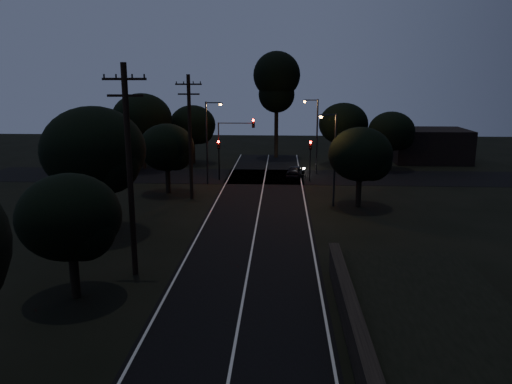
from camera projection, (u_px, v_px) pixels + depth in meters
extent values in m
cube|color=black|center=(254.00, 235.00, 33.22)|extent=(8.00, 70.00, 0.02)
cube|color=black|center=(265.00, 177.00, 52.67)|extent=(60.00, 8.00, 0.02)
cube|color=beige|center=(254.00, 235.00, 33.21)|extent=(0.12, 70.00, 0.01)
cube|color=beige|center=(199.00, 234.00, 33.40)|extent=(0.12, 70.00, 0.01)
cube|color=beige|center=(311.00, 236.00, 33.02)|extent=(0.12, 70.00, 0.01)
cylinder|color=black|center=(130.00, 173.00, 25.47)|extent=(0.30, 0.30, 11.00)
cube|color=black|center=(124.00, 79.00, 24.41)|extent=(2.20, 0.12, 0.12)
cube|color=black|center=(125.00, 96.00, 24.59)|extent=(1.80, 0.12, 0.12)
cylinder|color=black|center=(190.00, 138.00, 42.07)|extent=(0.30, 0.30, 10.50)
cube|color=black|center=(188.00, 84.00, 41.06)|extent=(2.20, 0.12, 0.12)
cube|color=black|center=(189.00, 94.00, 41.24)|extent=(1.80, 0.12, 0.12)
cylinder|color=black|center=(75.00, 275.00, 23.65)|extent=(0.44, 0.44, 2.23)
ellipsoid|color=black|center=(69.00, 217.00, 22.99)|extent=(4.74, 4.74, 4.03)
sphere|color=black|center=(84.00, 230.00, 22.60)|extent=(2.84, 2.84, 2.84)
cylinder|color=black|center=(98.00, 211.00, 33.40)|extent=(0.44, 0.44, 3.11)
ellipsoid|color=black|center=(94.00, 150.00, 32.48)|extent=(6.72, 6.72, 5.72)
sphere|color=black|center=(109.00, 162.00, 31.92)|extent=(4.03, 4.03, 4.03)
cylinder|color=black|center=(168.00, 180.00, 45.06)|extent=(0.44, 0.44, 2.32)
ellipsoid|color=black|center=(167.00, 147.00, 44.38)|extent=(4.95, 4.95, 4.20)
sphere|color=black|center=(175.00, 154.00, 43.97)|extent=(2.97, 2.97, 2.97)
cylinder|color=black|center=(193.00, 153.00, 60.62)|extent=(0.44, 0.44, 2.58)
ellipsoid|color=black|center=(193.00, 125.00, 59.86)|extent=(5.53, 5.53, 4.70)
sphere|color=black|center=(200.00, 130.00, 59.40)|extent=(3.32, 3.32, 3.32)
cylinder|color=black|center=(144.00, 155.00, 56.92)|extent=(0.44, 0.44, 3.18)
ellipsoid|color=black|center=(142.00, 119.00, 55.99)|extent=(6.69, 6.69, 5.69)
sphere|color=black|center=(151.00, 125.00, 55.43)|extent=(4.01, 4.01, 4.01)
cylinder|color=black|center=(342.00, 153.00, 59.69)|extent=(0.44, 0.44, 2.70)
ellipsoid|color=black|center=(343.00, 124.00, 58.90)|extent=(5.80, 5.80, 4.93)
sphere|color=black|center=(353.00, 129.00, 58.41)|extent=(3.48, 3.48, 3.48)
cylinder|color=black|center=(390.00, 159.00, 56.55)|extent=(0.44, 0.44, 2.41)
ellipsoid|color=black|center=(391.00, 131.00, 55.84)|extent=(5.15, 5.15, 4.38)
sphere|color=black|center=(400.00, 136.00, 55.41)|extent=(3.09, 3.09, 3.09)
cylinder|color=black|center=(358.00, 192.00, 40.32)|extent=(0.44, 0.44, 2.39)
ellipsoid|color=black|center=(360.00, 154.00, 39.62)|extent=(5.08, 5.08, 4.32)
sphere|color=black|center=(372.00, 162.00, 39.20)|extent=(3.05, 3.05, 3.05)
cylinder|color=black|center=(276.00, 129.00, 64.43)|extent=(0.50, 0.50, 7.41)
sphere|color=black|center=(277.00, 75.00, 62.90)|extent=(5.93, 5.93, 5.93)
sphere|color=black|center=(277.00, 95.00, 63.45)|extent=(4.58, 4.58, 4.58)
cube|color=black|center=(110.00, 142.00, 62.92)|extent=(10.00, 8.00, 4.40)
cube|color=black|center=(429.00, 145.00, 61.91)|extent=(9.00, 7.00, 4.00)
cylinder|color=black|center=(219.00, 165.00, 50.60)|extent=(0.12, 0.12, 3.20)
cube|color=black|center=(219.00, 145.00, 50.14)|extent=(0.28, 0.22, 0.90)
sphere|color=#FF0705|center=(218.00, 142.00, 49.94)|extent=(0.22, 0.22, 0.22)
cylinder|color=black|center=(310.00, 165.00, 50.13)|extent=(0.12, 0.12, 3.20)
cube|color=black|center=(310.00, 145.00, 49.67)|extent=(0.28, 0.22, 0.90)
sphere|color=#FF0705|center=(311.00, 142.00, 49.48)|extent=(0.22, 0.22, 0.22)
cylinder|color=black|center=(219.00, 156.00, 50.40)|extent=(0.12, 0.12, 5.00)
cube|color=black|center=(253.00, 123.00, 49.47)|extent=(0.28, 0.22, 0.90)
sphere|color=#FF0705|center=(253.00, 120.00, 49.28)|extent=(0.22, 0.22, 0.22)
cube|color=black|center=(236.00, 123.00, 49.56)|extent=(3.50, 0.08, 0.08)
cylinder|color=black|center=(207.00, 144.00, 48.16)|extent=(0.16, 0.16, 8.00)
cube|color=black|center=(213.00, 103.00, 47.24)|extent=(1.40, 0.10, 0.10)
cube|color=black|center=(221.00, 103.00, 47.22)|extent=(0.35, 0.22, 0.12)
sphere|color=orange|center=(221.00, 104.00, 47.24)|extent=(0.26, 0.26, 0.26)
cylinder|color=black|center=(317.00, 137.00, 53.44)|extent=(0.16, 0.16, 8.00)
cube|color=black|center=(311.00, 100.00, 52.59)|extent=(1.40, 0.10, 0.10)
cube|color=black|center=(305.00, 101.00, 52.64)|extent=(0.35, 0.22, 0.12)
sphere|color=orange|center=(305.00, 101.00, 52.66)|extent=(0.26, 0.26, 0.26)
cylinder|color=black|center=(335.00, 161.00, 39.85)|extent=(0.16, 0.16, 7.50)
cube|color=black|center=(329.00, 115.00, 39.05)|extent=(1.20, 0.10, 0.10)
cube|color=black|center=(321.00, 115.00, 39.10)|extent=(0.35, 0.22, 0.12)
sphere|color=orange|center=(321.00, 117.00, 39.12)|extent=(0.26, 0.26, 0.26)
imported|color=black|center=(295.00, 171.00, 52.22)|extent=(2.25, 3.95, 1.27)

